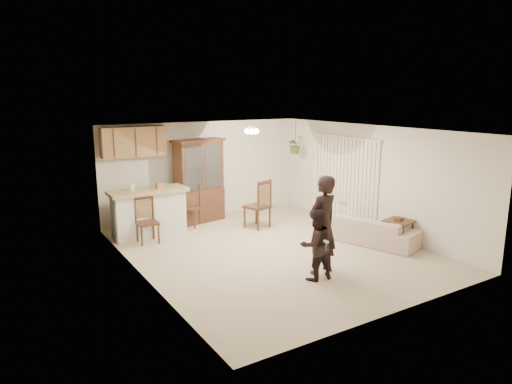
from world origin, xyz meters
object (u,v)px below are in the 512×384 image
child (316,242)px  chair_hutch_right (257,214)px  side_table (398,233)px  china_hutch (199,181)px  chair_bar (148,230)px  chair_hutch_left (190,215)px  adult (323,225)px  sofa (371,227)px

child → chair_hutch_right: bearing=-100.2°
side_table → chair_hutch_right: (-1.81, 2.78, 0.04)m
china_hutch → chair_bar: 2.10m
chair_bar → chair_hutch_left: (1.31, 0.70, 0.00)m
side_table → chair_bar: size_ratio=0.63×
adult → chair_hutch_right: 3.16m
adult → china_hutch: (-0.42, 4.31, 0.14)m
adult → china_hutch: bearing=-94.1°
china_hutch → chair_bar: bearing=-160.1°
child → side_table: size_ratio=2.11×
chair_hutch_right → chair_bar: bearing=-23.2°
side_table → sofa: bearing=124.9°
adult → child: (-0.28, -0.17, -0.22)m
child → china_hutch: 4.50m
child → side_table: bearing=-166.4°
side_table → chair_hutch_left: chair_hutch_left is taller
sofa → chair_hutch_left: bearing=22.4°
adult → side_table: adult is taller
side_table → chair_bar: chair_bar is taller
adult → chair_hutch_right: adult is taller
china_hutch → sofa: bearing=-65.6°
china_hutch → chair_hutch_left: (-0.39, -0.27, -0.75)m
sofa → chair_bar: size_ratio=1.85×
chair_hutch_right → child: bearing=58.5°
sofa → chair_bar: (-4.13, 2.58, -0.08)m
china_hutch → side_table: (2.76, -4.03, -0.74)m
sofa → chair_hutch_right: chair_hutch_right is taller
adult → chair_bar: bearing=-67.2°
sofa → chair_bar: 4.87m
child → sofa: bearing=-154.3°
child → chair_bar: size_ratio=1.33×
side_table → chair_hutch_right: size_ratio=0.54×
chair_hutch_right → chair_hutch_left: bearing=-53.4°
sofa → adult: size_ratio=1.04×
adult → side_table: size_ratio=2.81×
chair_bar → chair_hutch_left: bearing=30.8°
adult → china_hutch: china_hutch is taller
adult → chair_hutch_right: size_ratio=1.52×
adult → chair_hutch_right: bearing=-109.5°
chair_bar → chair_hutch_left: chair_hutch_left is taller
china_hutch → side_table: china_hutch is taller
chair_bar → chair_hutch_left: 1.49m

